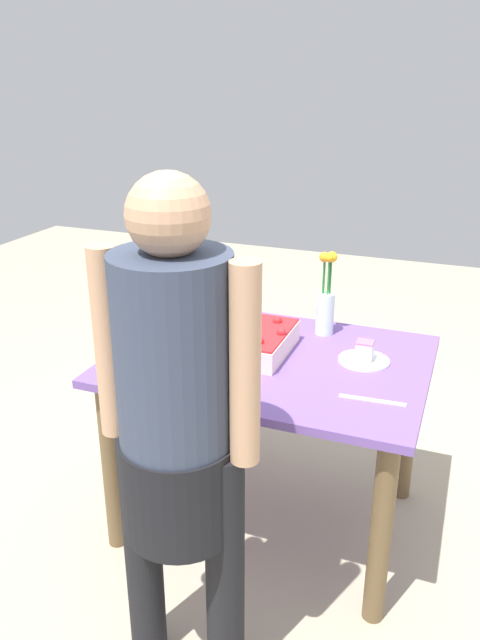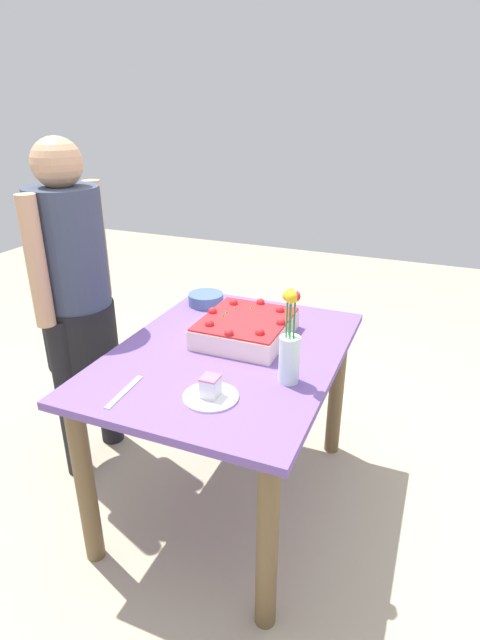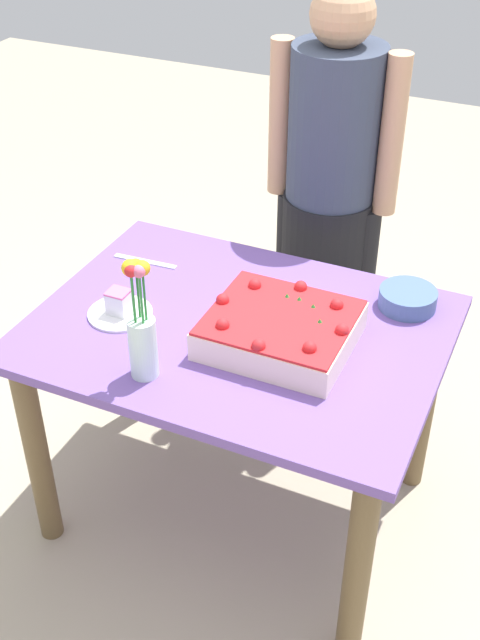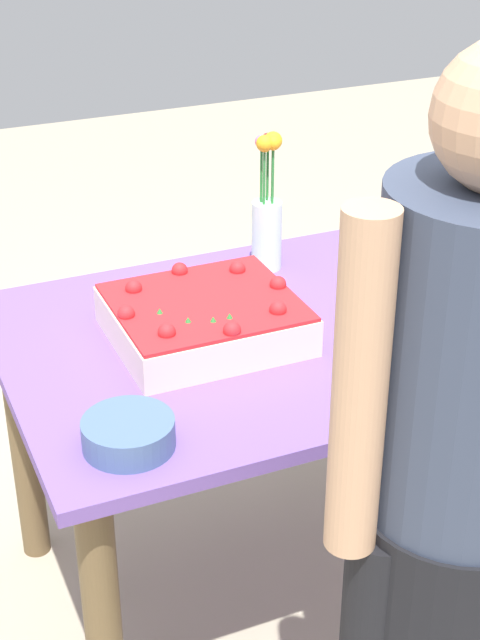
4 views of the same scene
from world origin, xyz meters
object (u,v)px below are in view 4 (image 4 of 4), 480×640
(sheet_cake, at_px, (205,319))
(flower_vase, at_px, (267,215))
(fruit_bowl, at_px, (128,434))
(serving_plate_with_slice, at_px, (380,278))
(cake_knife, at_px, (479,333))
(person_standing, at_px, (463,470))

(sheet_cake, xyz_separation_m, flower_vase, (0.27, 0.26, 0.09))
(flower_vase, relative_size, fruit_bowl, 2.04)
(serving_plate_with_slice, xyz_separation_m, flower_vase, (-0.20, 0.20, 0.11))
(serving_plate_with_slice, relative_size, cake_knife, 0.87)
(flower_vase, height_order, fruit_bowl, flower_vase)
(sheet_cake, height_order, person_standing, person_standing)
(cake_knife, bearing_deg, serving_plate_with_slice, -77.48)
(serving_plate_with_slice, distance_m, person_standing, 0.88)
(flower_vase, height_order, person_standing, person_standing)
(sheet_cake, relative_size, cake_knife, 1.81)
(sheet_cake, distance_m, serving_plate_with_slice, 0.47)
(flower_vase, relative_size, person_standing, 0.23)
(flower_vase, bearing_deg, person_standing, -98.15)
(fruit_bowl, height_order, person_standing, person_standing)
(cake_knife, bearing_deg, flower_vase, -63.50)
(sheet_cake, distance_m, person_standing, 0.76)
(cake_knife, height_order, person_standing, person_standing)
(cake_knife, bearing_deg, person_standing, 47.95)
(fruit_bowl, bearing_deg, serving_plate_with_slice, 27.15)
(cake_knife, bearing_deg, fruit_bowl, 3.25)
(sheet_cake, distance_m, fruit_bowl, 0.41)
(person_standing, bearing_deg, cake_knife, -38.67)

